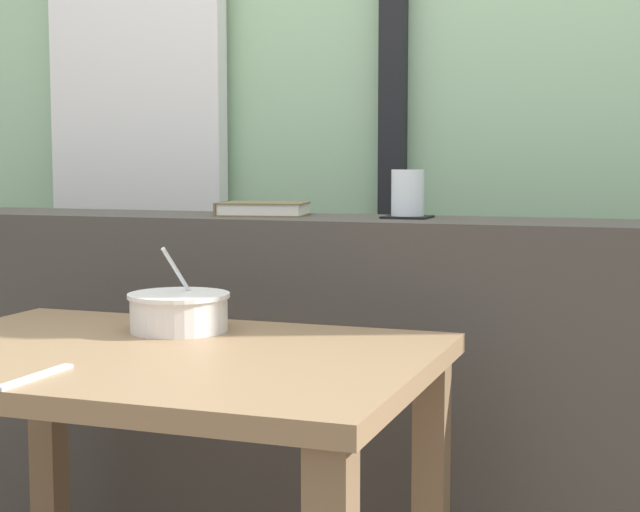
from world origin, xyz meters
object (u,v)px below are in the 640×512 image
at_px(breakfast_table, 154,418).
at_px(coaster_square, 407,217).
at_px(juice_glass, 408,194).
at_px(closed_book, 263,209).
at_px(fork_utensil, 35,377).
at_px(soup_bowl, 179,312).

height_order(breakfast_table, coaster_square, coaster_square).
relative_size(juice_glass, closed_book, 0.46).
relative_size(coaster_square, fork_utensil, 0.59).
relative_size(closed_book, fork_utensil, 1.30).
height_order(soup_bowl, fork_utensil, soup_bowl).
bearing_deg(closed_book, coaster_square, 0.30).
xyz_separation_m(closed_book, soup_bowl, (0.02, -0.46, -0.17)).
bearing_deg(juice_glass, closed_book, -179.70).
bearing_deg(juice_glass, coaster_square, 0.00).
xyz_separation_m(juice_glass, fork_utensil, (-0.33, -0.90, -0.24)).
distance_m(coaster_square, juice_glass, 0.05).
bearing_deg(soup_bowl, juice_glass, 55.07).
height_order(juice_glass, closed_book, juice_glass).
bearing_deg(coaster_square, closed_book, -179.70).
distance_m(coaster_square, closed_book, 0.35).
height_order(juice_glass, soup_bowl, juice_glass).
bearing_deg(coaster_square, juice_glass, 180.00).
bearing_deg(breakfast_table, soup_bowl, 103.82).
bearing_deg(coaster_square, fork_utensil, -110.36).
xyz_separation_m(coaster_square, soup_bowl, (-0.32, -0.46, -0.16)).
xyz_separation_m(breakfast_table, closed_book, (-0.07, 0.64, 0.33)).
xyz_separation_m(soup_bowl, fork_utensil, (-0.01, -0.43, -0.03)).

